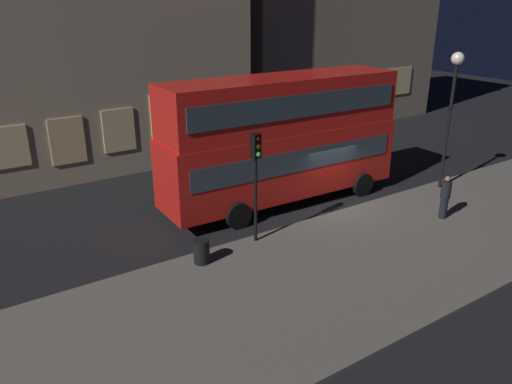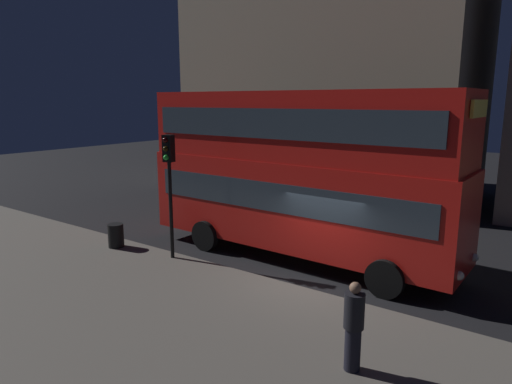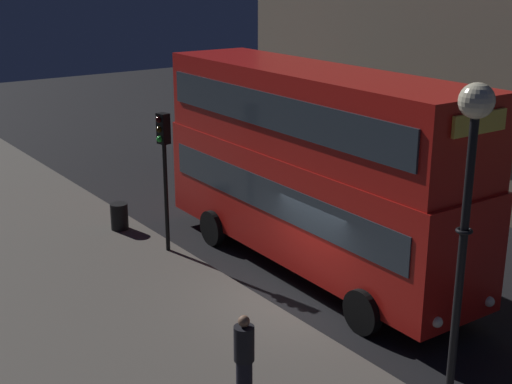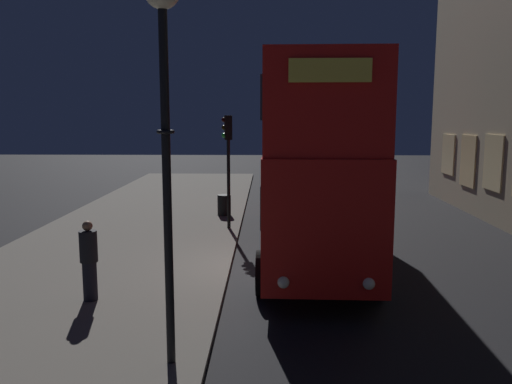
% 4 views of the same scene
% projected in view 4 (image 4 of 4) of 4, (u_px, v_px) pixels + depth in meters
% --- Properties ---
extents(ground_plane, '(80.00, 80.00, 0.00)m').
position_uv_depth(ground_plane, '(255.00, 271.00, 14.05)').
color(ground_plane, black).
extents(sidewalk_slab, '(44.00, 7.20, 0.12)m').
position_uv_depth(sidewalk_slab, '(98.00, 267.00, 14.14)').
color(sidewalk_slab, '#5B564F').
rests_on(sidewalk_slab, ground).
extents(double_decker_bus, '(10.80, 3.12, 5.47)m').
position_uv_depth(double_decker_bus, '(312.00, 153.00, 15.19)').
color(double_decker_bus, red).
rests_on(double_decker_bus, ground).
extents(traffic_light_near_kerb, '(0.36, 0.38, 4.01)m').
position_uv_depth(traffic_light_near_kerb, '(228.00, 148.00, 18.33)').
color(traffic_light_near_kerb, black).
rests_on(traffic_light_near_kerb, sidewalk_slab).
extents(street_lamp, '(0.56, 0.56, 6.16)m').
position_uv_depth(street_lamp, '(164.00, 73.00, 7.93)').
color(street_lamp, black).
rests_on(street_lamp, sidewalk_slab).
extents(pedestrian, '(0.39, 0.39, 1.78)m').
position_uv_depth(pedestrian, '(89.00, 260.00, 11.36)').
color(pedestrian, black).
rests_on(pedestrian, sidewalk_slab).
extents(litter_bin, '(0.54, 0.54, 0.83)m').
position_uv_depth(litter_bin, '(224.00, 205.00, 21.09)').
color(litter_bin, black).
rests_on(litter_bin, sidewalk_slab).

